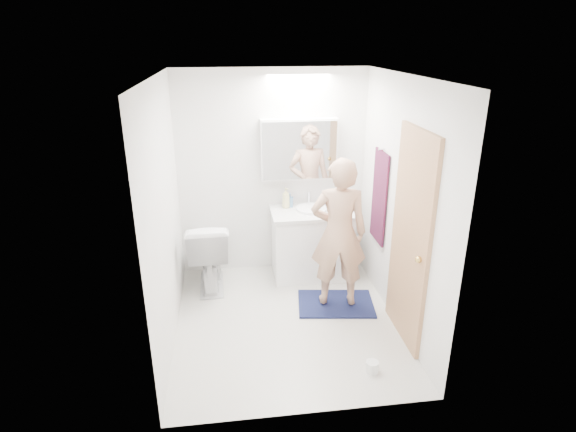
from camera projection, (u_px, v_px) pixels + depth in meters
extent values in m
plane|color=silver|center=(286.00, 321.00, 4.73)|extent=(2.50, 2.50, 0.00)
plane|color=white|center=(286.00, 76.00, 3.86)|extent=(2.50, 2.50, 0.00)
plane|color=white|center=(272.00, 174.00, 5.45)|extent=(2.50, 0.00, 2.50)
plane|color=white|center=(310.00, 275.00, 3.14)|extent=(2.50, 0.00, 2.50)
plane|color=white|center=(165.00, 217.00, 4.16)|extent=(0.00, 2.50, 2.50)
plane|color=white|center=(400.00, 205.00, 4.43)|extent=(0.00, 2.50, 2.50)
cube|color=white|center=(311.00, 245.00, 5.53)|extent=(0.90, 0.55, 0.78)
cube|color=silver|center=(312.00, 212.00, 5.38)|extent=(0.95, 0.58, 0.04)
cylinder|color=white|center=(312.00, 209.00, 5.40)|extent=(0.36, 0.36, 0.03)
cylinder|color=silver|center=(309.00, 198.00, 5.55)|extent=(0.02, 0.02, 0.16)
cube|color=white|center=(299.00, 149.00, 5.31)|extent=(0.88, 0.14, 0.70)
cube|color=silver|center=(300.00, 151.00, 5.24)|extent=(0.84, 0.01, 0.66)
imported|color=white|center=(209.00, 253.00, 5.27)|extent=(0.47, 0.81, 0.82)
cube|color=#161945|center=(336.00, 304.00, 5.01)|extent=(0.87, 0.65, 0.02)
imported|color=tan|center=(339.00, 233.00, 4.72)|extent=(0.62, 0.45, 1.58)
cube|color=tan|center=(410.00, 240.00, 4.18)|extent=(0.04, 0.80, 2.00)
sphere|color=gold|center=(419.00, 260.00, 3.91)|extent=(0.06, 0.06, 0.06)
cube|color=#111237|center=(379.00, 197.00, 4.97)|extent=(0.02, 0.42, 1.00)
cylinder|color=silver|center=(382.00, 149.00, 4.78)|extent=(0.07, 0.02, 0.02)
imported|color=#D3CE88|center=(286.00, 198.00, 5.44)|extent=(0.13, 0.13, 0.24)
imported|color=#4F7CAA|center=(290.00, 200.00, 5.48)|extent=(0.09, 0.09, 0.17)
imported|color=#4043C2|center=(328.00, 202.00, 5.54)|extent=(0.11, 0.11, 0.09)
cylinder|color=white|center=(372.00, 367.00, 4.00)|extent=(0.11, 0.11, 0.10)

